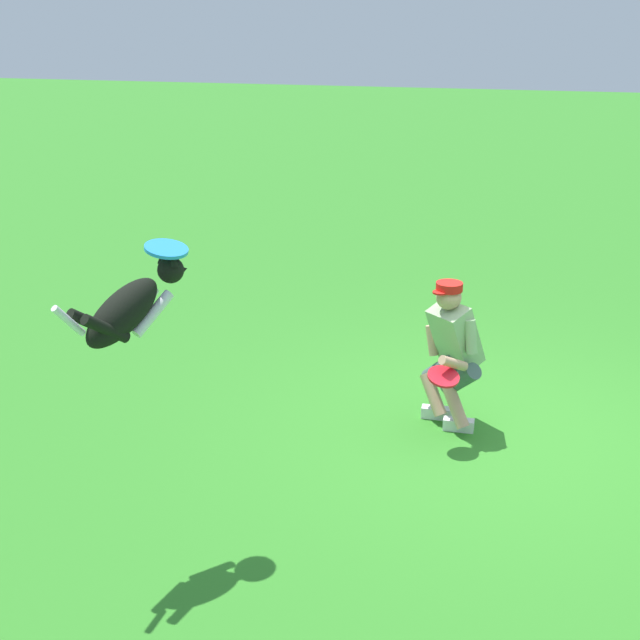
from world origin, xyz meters
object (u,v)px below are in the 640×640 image
at_px(person, 451,349).
at_px(frisbee_held, 443,377).
at_px(dog, 129,308).
at_px(frisbee_flying, 166,249).

bearing_deg(person, frisbee_held, 38.35).
xyz_separation_m(dog, frisbee_flying, (-0.13, -0.30, 0.30)).
bearing_deg(dog, frisbee_flying, 3.94).
height_order(person, dog, dog).
bearing_deg(person, frisbee_flying, 1.35).
xyz_separation_m(person, dog, (1.79, 2.25, 0.99)).
bearing_deg(frisbee_flying, frisbee_held, -136.21).
height_order(dog, frisbee_flying, frisbee_flying).
distance_m(person, frisbee_held, 0.40).
bearing_deg(frisbee_flying, dog, 66.17).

